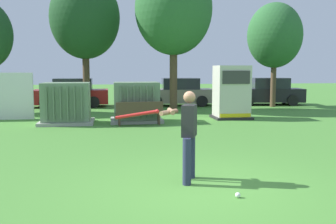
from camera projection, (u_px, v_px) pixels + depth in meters
ground_plane at (197, 187)px, 7.09m from camera, size 96.00×96.00×0.00m
transformer_west at (66, 104)px, 15.25m from camera, size 2.10×1.70×1.62m
transformer_mid_west at (136, 103)px, 15.81m from camera, size 2.10×1.70×1.62m
generator_enclosure at (231, 92)px, 16.82m from camera, size 1.60×1.40×2.30m
park_bench at (139, 112)px, 14.75m from camera, size 1.83×0.56×0.92m
batter at (186, 131)px, 7.37m from camera, size 1.58×0.87×1.74m
sports_ball at (238, 195)px, 6.50m from camera, size 0.09×0.09×0.09m
tree_center_left at (85, 18)px, 20.62m from camera, size 3.71×3.71×7.09m
tree_center_right at (174, 9)px, 19.71m from camera, size 3.95×3.95×7.54m
tree_right at (275, 36)px, 21.72m from camera, size 3.06×3.06×5.85m
parked_car_left_of_center at (72, 94)px, 22.10m from camera, size 4.21×1.95×1.62m
parked_car_right_of_center at (178, 93)px, 22.78m from camera, size 4.29×2.10×1.62m
parked_car_rightmost at (267, 92)px, 23.43m from camera, size 4.39×2.35×1.62m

